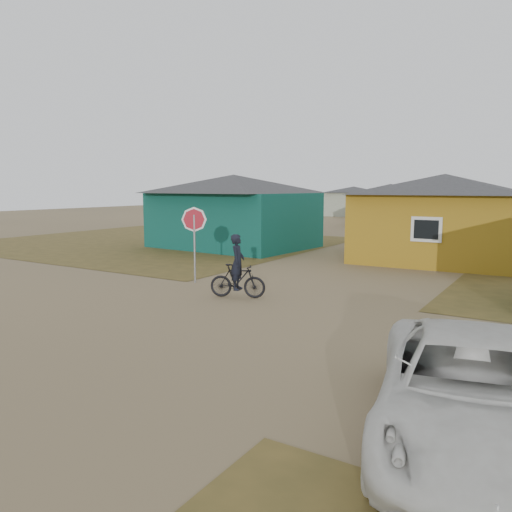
{
  "coord_description": "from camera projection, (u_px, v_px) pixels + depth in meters",
  "views": [
    {
      "loc": [
        7.19,
        -9.34,
        3.31
      ],
      "look_at": [
        -0.5,
        3.0,
        1.3
      ],
      "focal_mm": 35.0,
      "sensor_mm": 36.0,
      "label": 1
    }
  ],
  "objects": [
    {
      "name": "ground",
      "position": [
        208.0,
        325.0,
        12.07
      ],
      "size": [
        120.0,
        120.0,
        0.0
      ],
      "primitive_type": "plane",
      "color": "olive"
    },
    {
      "name": "house_teal",
      "position": [
        234.0,
        210.0,
        27.6
      ],
      "size": [
        8.93,
        7.08,
        4.0
      ],
      "color": "#0B4037",
      "rests_on": "ground"
    },
    {
      "name": "grass_nw",
      "position": [
        155.0,
        242.0,
        30.34
      ],
      "size": [
        20.0,
        18.0,
        0.0
      ],
      "primitive_type": "cube",
      "color": "brown",
      "rests_on": "ground"
    },
    {
      "name": "house_pale_west",
      "position": [
        390.0,
        204.0,
        43.55
      ],
      "size": [
        7.04,
        6.15,
        3.6
      ],
      "color": "#9CA48D",
      "rests_on": "ground"
    },
    {
      "name": "vehicle",
      "position": [
        473.0,
        392.0,
        6.38
      ],
      "size": [
        3.46,
        5.54,
        1.43
      ],
      "primitive_type": "imported",
      "rotation": [
        0.0,
        0.0,
        0.23
      ],
      "color": "silver",
      "rests_on": "ground"
    },
    {
      "name": "house_yellow",
      "position": [
        443.0,
        217.0,
        22.26
      ],
      "size": [
        7.72,
        6.76,
        3.9
      ],
      "color": "#9F7518",
      "rests_on": "ground"
    },
    {
      "name": "cyclist",
      "position": [
        238.0,
        275.0,
        15.0
      ],
      "size": [
        1.76,
        1.04,
        1.92
      ],
      "color": "black",
      "rests_on": "ground"
    },
    {
      "name": "stop_sign",
      "position": [
        194.0,
        228.0,
        17.17
      ],
      "size": [
        0.85,
        0.24,
        2.64
      ],
      "color": "gray",
      "rests_on": "ground"
    },
    {
      "name": "house_pale_north",
      "position": [
        353.0,
        201.0,
        57.84
      ],
      "size": [
        6.28,
        5.81,
        3.4
      ],
      "color": "#9CA48D",
      "rests_on": "ground"
    }
  ]
}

